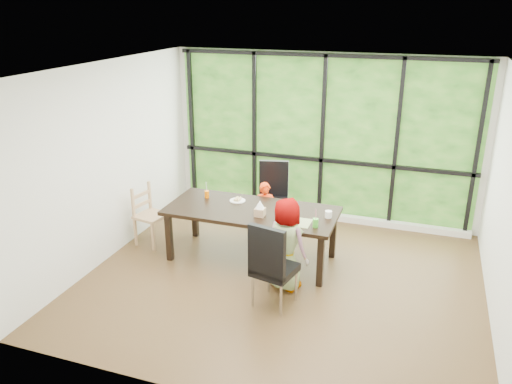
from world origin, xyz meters
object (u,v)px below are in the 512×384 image
green_cup (315,223)px  white_mug (328,214)px  tissue_box (260,212)px  plate_far (238,201)px  dining_table (252,234)px  child_toddler (265,212)px  chair_end_beech (151,216)px  orange_cup (207,194)px  plate_near (289,222)px  child_older (288,244)px  chair_interior_leather (275,264)px  chair_window_leather (273,197)px

green_cup → white_mug: green_cup is taller
tissue_box → plate_far: bearing=139.6°
dining_table → child_toddler: bearing=90.0°
dining_table → chair_end_beech: size_ratio=2.59×
chair_end_beech → orange_cup: bearing=-62.1°
dining_table → plate_near: (0.60, -0.25, 0.38)m
chair_end_beech → child_older: size_ratio=0.75×
chair_interior_leather → orange_cup: 1.86m
plate_near → green_cup: size_ratio=1.97×
chair_interior_leather → child_toddler: (-0.64, 1.61, -0.08)m
green_cup → white_mug: bearing=75.0°
chair_interior_leather → plate_near: (-0.04, 0.75, 0.22)m
plate_near → green_cup: 0.36m
child_toddler → orange_cup: bearing=-168.8°
dining_table → chair_end_beech: 1.56m
chair_window_leather → chair_interior_leather: same height
chair_interior_leather → green_cup: (0.31, 0.71, 0.27)m
chair_interior_leather → orange_cup: bearing=-28.4°
orange_cup → chair_interior_leather: bearing=-40.5°
white_mug → tissue_box: (-0.87, -0.24, 0.01)m
dining_table → white_mug: white_mug is taller
dining_table → plate_near: bearing=-22.4°
chair_window_leather → tissue_box: bearing=-94.2°
child_older → plate_near: 0.37m
chair_interior_leather → green_cup: bearing=-101.7°
chair_window_leather → dining_table: bearing=-102.5°
green_cup → tissue_box: (-0.77, 0.11, -0.00)m
tissue_box → dining_table: bearing=135.3°
green_cup → orange_cup: bearing=164.0°
chair_end_beech → child_older: child_older is taller
chair_window_leather → plate_far: 0.89m
chair_interior_leather → white_mug: size_ratio=11.66×
chair_window_leather → orange_cup: chair_window_leather is taller
chair_window_leather → child_toddler: (0.02, -0.42, -0.08)m
chair_interior_leather → child_toddler: size_ratio=1.17×
chair_window_leather → plate_near: 1.45m
green_cup → dining_table: bearing=163.2°
chair_end_beech → white_mug: bearing=-76.7°
plate_far → green_cup: size_ratio=1.94×
plate_far → tissue_box: tissue_box is taller
chair_end_beech → plate_near: bearing=-84.5°
chair_interior_leather → plate_near: chair_interior_leather is taller
chair_end_beech → orange_cup: 0.91m
plate_far → white_mug: white_mug is taller
plate_far → plate_near: bearing=-27.7°
chair_window_leather → orange_cup: bearing=-145.0°
dining_table → chair_interior_leather: 1.20m
orange_cup → green_cup: 1.78m
chair_interior_leather → plate_near: bearing=-74.9°
dining_table → chair_interior_leather: bearing=-57.1°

